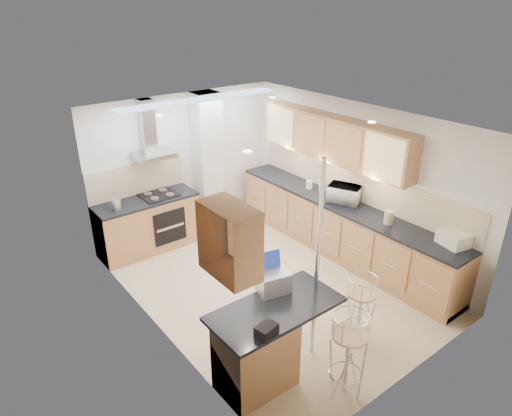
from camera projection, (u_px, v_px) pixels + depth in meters
ground at (270, 283)px, 6.93m from camera, size 4.80×4.80×0.00m
room_shell at (272, 177)px, 6.73m from camera, size 3.64×4.84×2.51m
right_counter at (340, 228)px, 7.57m from camera, size 0.63×4.40×0.92m
back_counter at (148, 224)px, 7.72m from camera, size 1.70×0.63×0.92m
peninsula at (275, 341)px, 5.07m from camera, size 1.47×0.72×0.94m
microwave at (345, 194)px, 7.36m from camera, size 0.53×0.61×0.28m
laptop at (273, 282)px, 5.10m from camera, size 0.41×0.34×0.24m
bag at (266, 330)px, 4.45m from camera, size 0.24×0.20×0.12m
bar_stool_near at (348, 354)px, 4.85m from camera, size 0.53×0.53×1.01m
bar_stool_end at (360, 309)px, 5.60m from camera, size 0.53×0.53×0.94m
jar_a at (322, 185)px, 7.81m from camera, size 0.13×0.13×0.20m
jar_b at (309, 184)px, 7.92m from camera, size 0.14×0.14×0.14m
jar_c at (389, 217)px, 6.67m from camera, size 0.17×0.17×0.20m
jar_d at (353, 203)px, 7.22m from camera, size 0.12×0.12×0.14m
bread_bin at (454, 238)px, 6.10m from camera, size 0.36×0.42×0.20m
kettle at (117, 204)px, 7.10m from camera, size 0.16×0.16×0.20m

